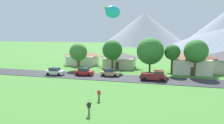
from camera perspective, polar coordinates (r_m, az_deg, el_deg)
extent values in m
cube|color=#2D2D33|center=(40.71, 4.48, -4.96)|extent=(160.00, 6.56, 0.08)
cone|color=#8E939E|center=(173.36, 9.68, 9.87)|extent=(74.33, 74.33, 28.48)
cube|color=beige|center=(59.54, -8.88, 0.58)|extent=(8.48, 6.30, 2.87)
pyramid|color=brown|center=(59.28, -8.93, 2.71)|extent=(9.15, 6.81, 1.58)
cube|color=brown|center=(56.73, -10.12, -0.28)|extent=(0.90, 0.06, 2.00)
cube|color=beige|center=(50.54, 22.52, -0.94)|extent=(8.53, 7.95, 3.57)
pyramid|color=brown|center=(50.20, 22.70, 2.18)|extent=(9.21, 8.59, 1.97)
cube|color=brown|center=(46.78, 23.17, -2.67)|extent=(0.90, 0.06, 2.00)
cube|color=beige|center=(53.73, 2.34, -0.15)|extent=(8.30, 6.56, 2.90)
pyramid|color=#564C51|center=(53.44, 2.35, 2.23)|extent=(8.96, 7.09, 1.59)
cube|color=brown|center=(50.61, 1.57, -1.19)|extent=(0.90, 0.06, 2.00)
cube|color=beige|center=(55.25, 30.47, -0.83)|extent=(9.82, 7.22, 3.36)
pyramid|color=#474247|center=(54.95, 30.67, 1.85)|extent=(10.61, 7.80, 1.85)
cylinder|color=#4C3823|center=(46.70, 17.62, -1.21)|extent=(0.44, 0.44, 3.90)
sphere|color=#286623|center=(46.28, 17.81, 2.85)|extent=(3.67, 3.67, 3.67)
cylinder|color=brown|center=(46.72, 23.79, -1.66)|extent=(0.44, 0.44, 3.69)
sphere|color=#33752D|center=(46.25, 24.07, 3.00)|extent=(5.26, 5.26, 5.26)
cylinder|color=#4C3823|center=(46.07, 11.33, -1.62)|extent=(0.44, 0.44, 3.08)
sphere|color=#33752D|center=(45.57, 11.47, 3.25)|extent=(6.39, 6.39, 6.39)
cylinder|color=brown|center=(51.51, -10.06, -0.61)|extent=(0.44, 0.44, 2.96)
sphere|color=#3D7F33|center=(51.11, -10.16, 2.99)|extent=(4.73, 4.73, 4.73)
cylinder|color=#4C3823|center=(48.33, 0.09, -0.70)|extent=(0.44, 0.44, 3.56)
sphere|color=#286623|center=(47.89, 0.09, 3.66)|extent=(5.09, 5.09, 5.09)
cube|color=red|center=(43.86, -8.40, -3.20)|extent=(4.22, 1.85, 0.80)
cube|color=#2D3847|center=(43.78, -8.60, -2.24)|extent=(2.22, 1.61, 0.68)
cylinder|color=black|center=(44.25, -6.31, -3.42)|extent=(0.64, 0.25, 0.64)
cylinder|color=black|center=(42.58, -7.21, -3.91)|extent=(0.64, 0.25, 0.64)
cylinder|color=black|center=(45.28, -9.51, -3.22)|extent=(0.64, 0.25, 0.64)
cylinder|color=black|center=(43.65, -10.50, -3.68)|extent=(0.64, 0.25, 0.64)
cube|color=tan|center=(42.66, -0.55, -3.43)|extent=(4.24, 1.89, 0.80)
cube|color=#2D3847|center=(42.55, -0.75, -2.45)|extent=(2.23, 1.63, 0.68)
cylinder|color=black|center=(43.32, 1.48, -3.63)|extent=(0.65, 0.25, 0.64)
cylinder|color=black|center=(41.55, 0.97, -4.15)|extent=(0.65, 0.25, 0.64)
cylinder|color=black|center=(43.92, -1.98, -3.47)|extent=(0.65, 0.25, 0.64)
cylinder|color=black|center=(42.18, -2.63, -3.97)|extent=(0.65, 0.25, 0.64)
cube|color=white|center=(45.74, -16.83, -2.99)|extent=(4.27, 1.97, 0.80)
cube|color=#2D3847|center=(45.68, -17.04, -2.07)|extent=(2.26, 1.67, 0.68)
cylinder|color=black|center=(45.98, -14.79, -3.21)|extent=(0.65, 0.27, 0.64)
cylinder|color=black|center=(44.38, -15.84, -3.66)|extent=(0.65, 0.27, 0.64)
cylinder|color=black|center=(47.23, -17.73, -3.02)|extent=(0.65, 0.27, 0.64)
cylinder|color=black|center=(45.67, -18.86, -3.46)|extent=(0.65, 0.27, 0.64)
cube|color=maroon|center=(39.61, 12.36, -4.45)|extent=(5.28, 2.21, 0.84)
cube|color=maroon|center=(39.46, 14.00, -3.26)|extent=(1.97, 1.91, 0.90)
cube|color=#2D3847|center=(39.41, 14.01, -2.87)|extent=(1.69, 1.94, 0.28)
cube|color=maroon|center=(39.49, 10.72, -3.55)|extent=(2.78, 2.07, 0.36)
cylinder|color=black|center=(40.73, 14.73, -4.60)|extent=(0.77, 0.31, 0.76)
cylinder|color=black|center=(38.75, 14.88, -5.27)|extent=(0.77, 0.31, 0.76)
cylinder|color=black|center=(40.68, 9.93, -4.46)|extent=(0.77, 0.31, 0.76)
cylinder|color=black|center=(38.70, 9.83, -5.12)|extent=(0.77, 0.31, 0.76)
cylinder|color=#70604C|center=(23.10, -6.97, -14.55)|extent=(0.24, 0.24, 0.88)
cube|color=black|center=(22.83, -7.00, -12.86)|extent=(0.36, 0.22, 0.58)
sphere|color=tan|center=(22.69, -7.02, -11.92)|extent=(0.21, 0.21, 0.21)
cylinder|color=black|center=(22.91, -7.48, -12.42)|extent=(0.18, 0.55, 0.37)
cylinder|color=black|center=(22.76, -6.42, -12.54)|extent=(0.18, 0.55, 0.37)
ellipsoid|color=#1EB2D1|center=(25.79, 0.31, 14.90)|extent=(2.38, 2.86, 1.73)
ellipsoid|color=#72D133|center=(26.12, -0.30, 15.87)|extent=(1.73, 2.49, 0.60)
cylinder|color=silver|center=(23.53, -3.14, 2.34)|extent=(1.69, 5.09, 10.80)
cylinder|color=#3D3D42|center=(27.57, -3.97, -10.64)|extent=(0.24, 0.24, 0.88)
cube|color=red|center=(27.34, -3.99, -9.19)|extent=(0.36, 0.22, 0.58)
sphere|color=beige|center=(27.23, -3.99, -8.39)|extent=(0.21, 0.21, 0.21)
cylinder|color=red|center=(27.43, -4.43, -9.25)|extent=(0.12, 0.18, 0.59)
cylinder|color=red|center=(27.29, -3.54, -9.33)|extent=(0.12, 0.18, 0.59)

